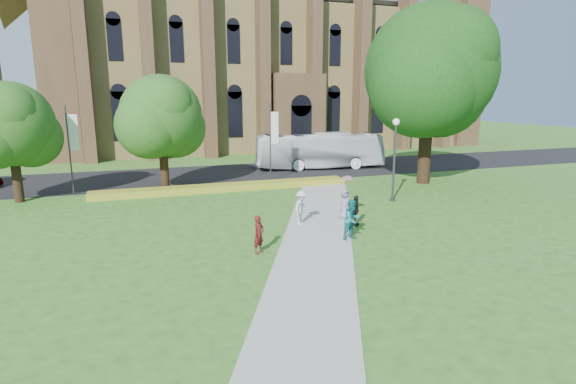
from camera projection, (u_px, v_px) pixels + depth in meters
name	position (u px, v px, depth m)	size (l,w,h in m)	color
ground	(326.00, 245.00, 20.33)	(160.00, 160.00, 0.00)	#2A5E1C
road	(232.00, 173.00, 38.81)	(160.00, 10.00, 0.02)	black
footpath	(317.00, 238.00, 21.25)	(3.20, 30.00, 0.04)	#B2B2A8
flower_hedge	(225.00, 187.00, 31.84)	(18.00, 1.40, 0.45)	gold
cathedral	(274.00, 45.00, 57.49)	(52.60, 18.25, 28.00)	brown
streetlamp	(395.00, 150.00, 28.03)	(0.44, 0.44, 5.24)	#38383D
large_tree	(430.00, 71.00, 32.87)	(9.60, 9.60, 13.20)	#332114
street_tree_0	(10.00, 125.00, 27.46)	(5.20, 5.20, 7.50)	#332114
street_tree_1	(161.00, 116.00, 30.71)	(5.60, 5.60, 8.05)	#332114
banner_pole_0	(272.00, 138.00, 34.33)	(0.70, 0.10, 6.00)	#38383D
banner_pole_1	(71.00, 145.00, 29.87)	(0.70, 0.10, 6.00)	#38383D
tour_coach	(320.00, 151.00, 41.21)	(2.75, 11.74, 3.27)	silver
pedestrian_0	(259.00, 234.00, 19.02)	(0.59, 0.39, 1.63)	#531413
pedestrian_1	(352.00, 219.00, 20.82)	(0.92, 0.72, 1.89)	#166E6E
pedestrian_2	(301.00, 207.00, 23.25)	(1.15, 0.66, 1.79)	beige
pedestrian_3	(356.00, 210.00, 23.05)	(0.93, 0.39, 1.59)	black
pedestrian_4	(345.00, 204.00, 24.24)	(0.80, 0.52, 1.64)	gray
parasol	(348.00, 183.00, 24.15)	(0.71, 0.71, 0.63)	#C2898C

